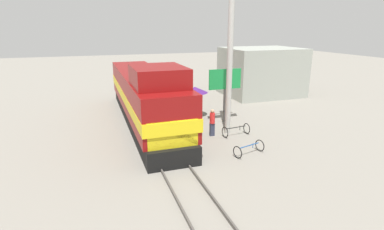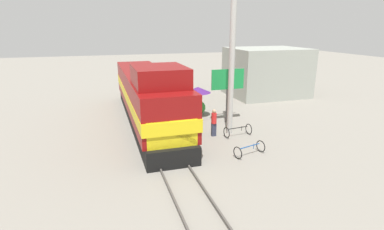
# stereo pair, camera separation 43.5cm
# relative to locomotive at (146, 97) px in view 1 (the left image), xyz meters

# --- Properties ---
(ground_plane) EXTENTS (120.00, 120.00, 0.00)m
(ground_plane) POSITION_rel_locomotive_xyz_m (0.00, -2.39, -1.98)
(ground_plane) COLOR gray
(rail_near) EXTENTS (0.08, 41.38, 0.15)m
(rail_near) POSITION_rel_locomotive_xyz_m (-0.72, -2.39, -1.90)
(rail_near) COLOR #4C4742
(rail_near) RESTS_ON ground_plane
(rail_far) EXTENTS (0.08, 41.38, 0.15)m
(rail_far) POSITION_rel_locomotive_xyz_m (0.72, -2.39, -1.90)
(rail_far) COLOR #4C4742
(rail_far) RESTS_ON ground_plane
(locomotive) EXTENTS (3.08, 16.64, 4.73)m
(locomotive) POSITION_rel_locomotive_xyz_m (0.00, 0.00, 0.00)
(locomotive) COLOR black
(locomotive) RESTS_ON ground_plane
(utility_pole) EXTENTS (1.80, 0.37, 11.83)m
(utility_pole) POSITION_rel_locomotive_xyz_m (4.77, -3.67, 4.01)
(utility_pole) COLOR #B2B2AD
(utility_pole) RESTS_ON ground_plane
(vendor_umbrella) EXTENTS (1.98, 1.98, 2.41)m
(vendor_umbrella) POSITION_rel_locomotive_xyz_m (3.92, 0.47, 0.20)
(vendor_umbrella) COLOR #4C4C4C
(vendor_umbrella) RESTS_ON ground_plane
(billboard_sign) EXTENTS (2.49, 0.12, 3.94)m
(billboard_sign) POSITION_rel_locomotive_xyz_m (5.58, -1.34, 1.01)
(billboard_sign) COLOR #595959
(billboard_sign) RESTS_ON ground_plane
(shrub_cluster) EXTENTS (1.04, 1.04, 1.04)m
(shrub_cluster) POSITION_rel_locomotive_xyz_m (4.33, 1.37, -1.46)
(shrub_cluster) COLOR #388C38
(shrub_cluster) RESTS_ON ground_plane
(person_bystander) EXTENTS (0.34, 0.34, 1.79)m
(person_bystander) POSITION_rel_locomotive_xyz_m (3.58, -3.88, -1.00)
(person_bystander) COLOR #2D3347
(person_bystander) RESTS_ON ground_plane
(bicycle) EXTENTS (1.81, 0.93, 0.72)m
(bicycle) POSITION_rel_locomotive_xyz_m (5.06, -4.37, -1.61)
(bicycle) COLOR black
(bicycle) RESTS_ON ground_plane
(bicycle_spare) EXTENTS (1.88, 1.13, 0.68)m
(bicycle_spare) POSITION_rel_locomotive_xyz_m (4.36, -7.33, -1.63)
(bicycle_spare) COLOR black
(bicycle_spare) RESTS_ON ground_plane
(building_block_distant) EXTENTS (7.36, 5.99, 4.79)m
(building_block_distant) POSITION_rel_locomotive_xyz_m (13.10, 6.00, 0.42)
(building_block_distant) COLOR #999E93
(building_block_distant) RESTS_ON ground_plane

